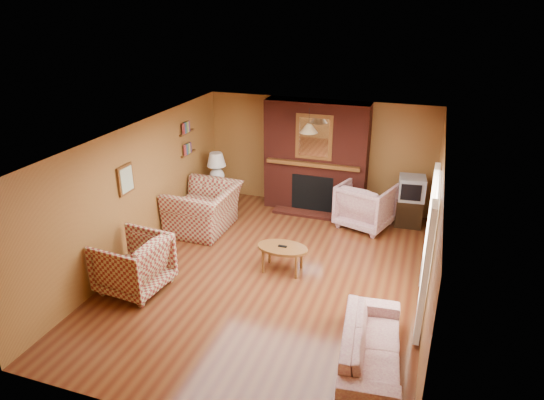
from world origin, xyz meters
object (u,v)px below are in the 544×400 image
(floral_armchair, at_px, (366,205))
(tv_stand, at_px, (409,212))
(crt_tv, at_px, (412,188))
(fireplace, at_px, (316,158))
(side_table, at_px, (218,194))
(floral_sofa, at_px, (371,346))
(table_lamp, at_px, (216,166))
(plaid_armchair, at_px, (133,264))
(plaid_loveseat, at_px, (204,209))
(coffee_table, at_px, (283,250))

(floral_armchair, height_order, tv_stand, floral_armchair)
(floral_armchair, relative_size, crt_tv, 1.83)
(fireplace, xyz_separation_m, side_table, (-2.10, -0.53, -0.91))
(floral_armchair, relative_size, tv_stand, 1.78)
(floral_sofa, xyz_separation_m, crt_tv, (0.15, 4.41, 0.54))
(side_table, bearing_deg, crt_tv, 4.74)
(table_lamp, bearing_deg, crt_tv, 4.74)
(floral_armchair, distance_m, crt_tv, 0.97)
(floral_sofa, relative_size, tv_stand, 3.23)
(plaid_armchair, height_order, floral_sofa, plaid_armchair)
(side_table, relative_size, tv_stand, 0.95)
(plaid_loveseat, bearing_deg, side_table, -167.65)
(floral_armchair, distance_m, side_table, 3.31)
(plaid_armchair, distance_m, floral_sofa, 3.89)
(tv_stand, bearing_deg, side_table, -178.29)
(floral_armchair, height_order, crt_tv, crt_tv)
(coffee_table, bearing_deg, side_table, 135.08)
(floral_sofa, distance_m, tv_stand, 4.42)
(plaid_loveseat, bearing_deg, floral_sofa, 53.05)
(floral_sofa, xyz_separation_m, floral_armchair, (-0.69, 4.07, 0.19))
(floral_sofa, bearing_deg, fireplace, 16.73)
(plaid_loveseat, height_order, side_table, plaid_loveseat)
(side_table, xyz_separation_m, table_lamp, (0.00, 0.00, 0.66))
(plaid_loveseat, height_order, tv_stand, plaid_loveseat)
(plaid_loveseat, relative_size, floral_sofa, 0.75)
(floral_sofa, relative_size, table_lamp, 2.69)
(plaid_loveseat, relative_size, floral_armchair, 1.36)
(fireplace, height_order, coffee_table, fireplace)
(fireplace, height_order, crt_tv, fireplace)
(coffee_table, distance_m, table_lamp, 3.20)
(plaid_armchair, xyz_separation_m, floral_sofa, (3.85, -0.54, -0.19))
(fireplace, xyz_separation_m, table_lamp, (-2.10, -0.53, -0.25))
(plaid_loveseat, distance_m, plaid_armchair, 2.33)
(plaid_loveseat, distance_m, crt_tv, 4.21)
(crt_tv, bearing_deg, plaid_armchair, -135.96)
(plaid_armchair, xyz_separation_m, coffee_table, (2.08, 1.30, -0.06))
(floral_sofa, bearing_deg, side_table, 38.82)
(floral_armchair, bearing_deg, table_lamp, 18.10)
(floral_armchair, xyz_separation_m, crt_tv, (0.84, 0.34, 0.34))
(fireplace, relative_size, crt_tv, 4.28)
(tv_stand, bearing_deg, fireplace, 171.74)
(side_table, relative_size, crt_tv, 0.98)
(fireplace, relative_size, tv_stand, 4.17)
(floral_sofa, bearing_deg, floral_armchair, 3.95)
(plaid_armchair, bearing_deg, crt_tv, 139.49)
(fireplace, bearing_deg, floral_armchair, -23.63)
(plaid_armchair, xyz_separation_m, floral_armchair, (3.16, 3.53, 0.01))
(tv_stand, bearing_deg, floral_armchair, -161.01)
(fireplace, xyz_separation_m, tv_stand, (2.05, -0.18, -0.89))
(plaid_loveseat, xyz_separation_m, plaid_armchair, (-0.10, -2.33, 0.00))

